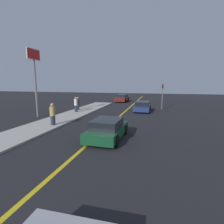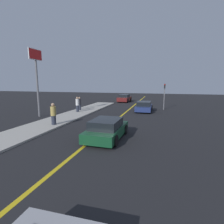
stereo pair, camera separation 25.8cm
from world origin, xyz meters
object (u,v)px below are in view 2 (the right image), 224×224
at_px(pedestrian_near_curb, 53,114).
at_px(car_far_distant, 144,107).
at_px(car_ahead_center, 107,129).
at_px(pedestrian_far_standing, 80,103).
at_px(traffic_light, 164,94).
at_px(pedestrian_mid_group, 77,104).
at_px(roadside_sign, 36,68).
at_px(car_parked_left_lot, 124,98).

bearing_deg(pedestrian_near_curb, car_far_distant, 55.90).
bearing_deg(car_ahead_center, car_far_distant, 84.90).
relative_size(pedestrian_far_standing, traffic_light, 0.49).
relative_size(car_ahead_center, pedestrian_near_curb, 2.30).
bearing_deg(traffic_light, car_far_distant, -138.42).
bearing_deg(pedestrian_mid_group, roadside_sign, -131.06).
xyz_separation_m(car_ahead_center, car_parked_left_lot, (-3.28, 21.14, 0.05)).
relative_size(car_ahead_center, car_far_distant, 1.04).
height_order(car_parked_left_lot, pedestrian_mid_group, pedestrian_mid_group).
bearing_deg(car_ahead_center, car_parked_left_lot, 99.90).
bearing_deg(pedestrian_far_standing, pedestrian_near_curb, -79.50).
bearing_deg(pedestrian_near_curb, roadside_sign, 141.08).
distance_m(car_far_distant, roadside_sign, 12.69).
distance_m(car_parked_left_lot, roadside_sign, 17.65).
distance_m(car_ahead_center, pedestrian_near_curb, 5.47).
xyz_separation_m(car_ahead_center, car_far_distant, (1.22, 11.26, -0.02)).
distance_m(pedestrian_far_standing, traffic_light, 10.88).
xyz_separation_m(car_ahead_center, traffic_light, (3.57, 13.35, 1.48)).
bearing_deg(traffic_light, car_ahead_center, -104.97).
bearing_deg(car_ahead_center, pedestrian_far_standing, 125.71).
height_order(car_ahead_center, pedestrian_far_standing, pedestrian_far_standing).
distance_m(traffic_light, roadside_sign, 15.30).
distance_m(car_parked_left_lot, pedestrian_far_standing, 12.14).
height_order(pedestrian_far_standing, roadside_sign, roadside_sign).
bearing_deg(car_parked_left_lot, pedestrian_near_curb, -92.92).
relative_size(pedestrian_mid_group, traffic_light, 0.52).
distance_m(pedestrian_mid_group, roadside_sign, 5.74).
xyz_separation_m(car_parked_left_lot, pedestrian_near_curb, (-1.84, -19.24, 0.33)).
height_order(car_ahead_center, roadside_sign, roadside_sign).
xyz_separation_m(car_parked_left_lot, pedestrian_mid_group, (-2.87, -13.01, 0.33)).
relative_size(car_ahead_center, pedestrian_far_standing, 2.49).
bearing_deg(car_parked_left_lot, pedestrian_far_standing, -102.93).
relative_size(car_ahead_center, roadside_sign, 0.60).
distance_m(pedestrian_near_curb, pedestrian_mid_group, 6.31).
distance_m(pedestrian_far_standing, roadside_sign, 6.45).
xyz_separation_m(pedestrian_near_curb, traffic_light, (8.69, 11.45, 1.09)).
relative_size(car_far_distant, pedestrian_far_standing, 2.39).
distance_m(car_far_distant, traffic_light, 3.48).
height_order(traffic_light, roadside_sign, roadside_sign).
relative_size(pedestrian_near_curb, traffic_light, 0.53).
distance_m(pedestrian_near_curb, pedestrian_far_standing, 7.67).
relative_size(pedestrian_mid_group, roadside_sign, 0.26).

